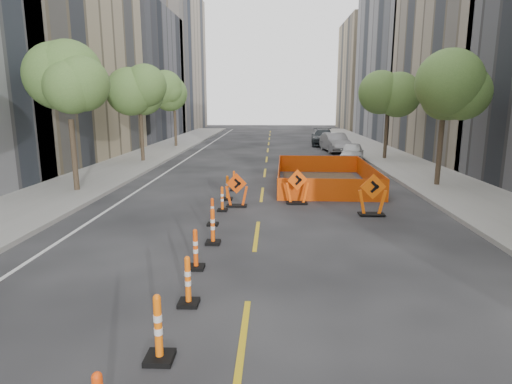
{
  "coord_description": "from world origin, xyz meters",
  "views": [
    {
      "loc": [
        0.51,
        -8.64,
        4.02
      ],
      "look_at": [
        -0.07,
        5.28,
        1.1
      ],
      "focal_mm": 30.0,
      "sensor_mm": 36.0,
      "label": 1
    }
  ],
  "objects_px": {
    "channelizer_3": "(196,249)",
    "channelizer_1": "(158,328)",
    "channelizer_2": "(188,281)",
    "parked_car_near": "(352,152)",
    "channelizer_4": "(213,226)",
    "parked_car_far": "(323,137)",
    "channelizer_5": "(212,212)",
    "parked_car_mid": "(335,142)",
    "chevron_sign_left": "(237,190)",
    "chevron_sign_right": "(372,195)",
    "channelizer_7": "(227,188)",
    "channelizer_6": "(222,199)",
    "chevron_sign_center": "(297,187)",
    "channelizer_8": "(234,181)"
  },
  "relations": [
    {
      "from": "chevron_sign_center",
      "to": "channelizer_1",
      "type": "bearing_deg",
      "value": -124.04
    },
    {
      "from": "channelizer_8",
      "to": "chevron_sign_right",
      "type": "distance_m",
      "value": 6.86
    },
    {
      "from": "chevron_sign_center",
      "to": "chevron_sign_right",
      "type": "distance_m",
      "value": 3.12
    },
    {
      "from": "channelizer_4",
      "to": "chevron_sign_right",
      "type": "distance_m",
      "value": 6.32
    },
    {
      "from": "channelizer_8",
      "to": "parked_car_mid",
      "type": "distance_m",
      "value": 17.74
    },
    {
      "from": "channelizer_3",
      "to": "channelizer_7",
      "type": "xyz_separation_m",
      "value": [
        -0.04,
        7.65,
        0.01
      ]
    },
    {
      "from": "parked_car_mid",
      "to": "parked_car_far",
      "type": "height_order",
      "value": "parked_car_mid"
    },
    {
      "from": "channelizer_6",
      "to": "parked_car_far",
      "type": "distance_m",
      "value": 26.57
    },
    {
      "from": "channelizer_1",
      "to": "parked_car_mid",
      "type": "height_order",
      "value": "parked_car_mid"
    },
    {
      "from": "parked_car_mid",
      "to": "channelizer_4",
      "type": "bearing_deg",
      "value": -112.73
    },
    {
      "from": "chevron_sign_right",
      "to": "chevron_sign_center",
      "type": "bearing_deg",
      "value": 145.33
    },
    {
      "from": "channelizer_5",
      "to": "channelizer_6",
      "type": "bearing_deg",
      "value": 87.14
    },
    {
      "from": "channelizer_6",
      "to": "parked_car_near",
      "type": "distance_m",
      "value": 15.78
    },
    {
      "from": "channelizer_4",
      "to": "channelizer_6",
      "type": "height_order",
      "value": "channelizer_4"
    },
    {
      "from": "channelizer_6",
      "to": "chevron_sign_left",
      "type": "bearing_deg",
      "value": 56.38
    },
    {
      "from": "channelizer_4",
      "to": "parked_car_near",
      "type": "distance_m",
      "value": 19.18
    },
    {
      "from": "parked_car_far",
      "to": "channelizer_1",
      "type": "bearing_deg",
      "value": -96.08
    },
    {
      "from": "channelizer_1",
      "to": "channelizer_3",
      "type": "xyz_separation_m",
      "value": [
        -0.1,
        3.83,
        -0.06
      ]
    },
    {
      "from": "channelizer_2",
      "to": "channelizer_5",
      "type": "relative_size",
      "value": 1.12
    },
    {
      "from": "parked_car_mid",
      "to": "channelizer_5",
      "type": "bearing_deg",
      "value": -114.69
    },
    {
      "from": "channelizer_2",
      "to": "parked_car_near",
      "type": "height_order",
      "value": "parked_car_near"
    },
    {
      "from": "channelizer_2",
      "to": "parked_car_near",
      "type": "relative_size",
      "value": 0.27
    },
    {
      "from": "chevron_sign_left",
      "to": "channelizer_3",
      "type": "bearing_deg",
      "value": -91.02
    },
    {
      "from": "channelizer_3",
      "to": "channelizer_6",
      "type": "xyz_separation_m",
      "value": [
        -0.03,
        5.74,
        -0.04
      ]
    },
    {
      "from": "chevron_sign_center",
      "to": "parked_car_far",
      "type": "relative_size",
      "value": 0.27
    },
    {
      "from": "channelizer_2",
      "to": "chevron_sign_center",
      "type": "relative_size",
      "value": 0.74
    },
    {
      "from": "channelizer_4",
      "to": "chevron_sign_right",
      "type": "xyz_separation_m",
      "value": [
        5.31,
        3.42,
        0.24
      ]
    },
    {
      "from": "channelizer_4",
      "to": "channelizer_7",
      "type": "height_order",
      "value": "channelizer_4"
    },
    {
      "from": "channelizer_6",
      "to": "parked_car_mid",
      "type": "distance_m",
      "value": 21.35
    },
    {
      "from": "channelizer_4",
      "to": "parked_car_mid",
      "type": "distance_m",
      "value": 24.94
    },
    {
      "from": "channelizer_3",
      "to": "chevron_sign_left",
      "type": "distance_m",
      "value": 6.48
    },
    {
      "from": "channelizer_3",
      "to": "parked_car_near",
      "type": "height_order",
      "value": "parked_car_near"
    },
    {
      "from": "channelizer_4",
      "to": "parked_car_near",
      "type": "xyz_separation_m",
      "value": [
        7.13,
        17.8,
        0.13
      ]
    },
    {
      "from": "channelizer_4",
      "to": "channelizer_8",
      "type": "xyz_separation_m",
      "value": [
        -0.09,
        7.65,
        -0.06
      ]
    },
    {
      "from": "channelizer_5",
      "to": "parked_car_mid",
      "type": "height_order",
      "value": "parked_car_mid"
    },
    {
      "from": "channelizer_3",
      "to": "channelizer_6",
      "type": "height_order",
      "value": "channelizer_3"
    },
    {
      "from": "chevron_sign_right",
      "to": "parked_car_mid",
      "type": "distance_m",
      "value": 20.62
    },
    {
      "from": "chevron_sign_left",
      "to": "chevron_sign_right",
      "type": "distance_m",
      "value": 5.14
    },
    {
      "from": "channelizer_1",
      "to": "parked_car_near",
      "type": "xyz_separation_m",
      "value": [
        7.18,
        23.54,
        0.1
      ]
    },
    {
      "from": "chevron_sign_center",
      "to": "channelizer_2",
      "type": "bearing_deg",
      "value": -126.39
    },
    {
      "from": "channelizer_4",
      "to": "channelizer_7",
      "type": "relative_size",
      "value": 1.02
    },
    {
      "from": "chevron_sign_left",
      "to": "channelizer_1",
      "type": "bearing_deg",
      "value": -88.96
    },
    {
      "from": "chevron_sign_right",
      "to": "channelizer_6",
      "type": "bearing_deg",
      "value": 174.17
    },
    {
      "from": "channelizer_3",
      "to": "channelizer_1",
      "type": "bearing_deg",
      "value": -88.43
    },
    {
      "from": "parked_car_near",
      "to": "channelizer_5",
      "type": "bearing_deg",
      "value": -103.01
    },
    {
      "from": "channelizer_2",
      "to": "channelizer_3",
      "type": "distance_m",
      "value": 1.92
    },
    {
      "from": "channelizer_7",
      "to": "parked_car_mid",
      "type": "xyz_separation_m",
      "value": [
        7.02,
        18.25,
        0.25
      ]
    },
    {
      "from": "chevron_sign_left",
      "to": "chevron_sign_right",
      "type": "bearing_deg",
      "value": -9.76
    },
    {
      "from": "chevron_sign_right",
      "to": "parked_car_near",
      "type": "xyz_separation_m",
      "value": [
        1.82,
        14.38,
        -0.1
      ]
    },
    {
      "from": "channelizer_2",
      "to": "parked_car_far",
      "type": "xyz_separation_m",
      "value": [
        6.4,
        33.38,
        0.25
      ]
    }
  ]
}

